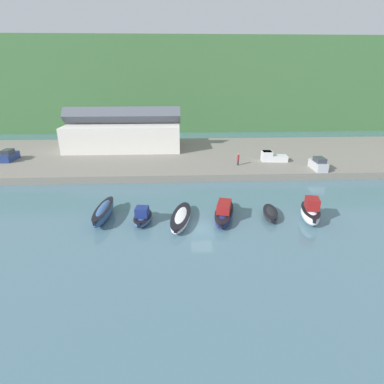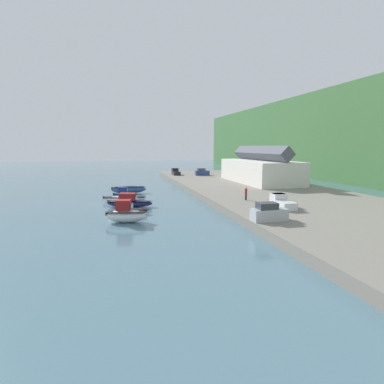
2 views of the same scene
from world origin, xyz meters
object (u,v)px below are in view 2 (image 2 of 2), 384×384
object	(u,v)px
moored_boat_2	(124,198)
pickup_truck_1	(176,172)
parked_car_1	(269,213)
person_on_quay	(246,193)
moored_boat_1	(124,194)
parked_car_0	(202,172)
moored_boat_3	(129,202)
moored_boat_0	(129,189)
moored_boat_5	(126,214)
moored_boat_4	(132,211)
pickup_truck_0	(281,202)

from	to	relation	value
moored_boat_2	pickup_truck_1	distance (m)	39.55
parked_car_1	person_on_quay	size ratio (longest dim) A/B	1.97
moored_boat_1	moored_boat_2	xyz separation A→B (m)	(4.55, -0.06, -0.18)
pickup_truck_1	person_on_quay	xyz separation A→B (m)	(46.25, 2.28, 0.28)
parked_car_0	pickup_truck_1	xyz separation A→B (m)	(-3.73, -7.40, -0.10)
parked_car_1	moored_boat_2	bearing A→B (deg)	-145.34
moored_boat_3	person_on_quay	xyz separation A→B (m)	(5.18, 18.46, 1.49)
moored_boat_0	moored_boat_5	bearing A→B (deg)	-0.52
moored_boat_4	person_on_quay	bearing A→B (deg)	101.11
moored_boat_1	parked_car_1	xyz separation A→B (m)	(28.27, 15.87, 1.41)
parked_car_0	moored_boat_0	bearing A→B (deg)	-43.94
pickup_truck_0	person_on_quay	distance (m)	7.25
person_on_quay	moored_boat_4	bearing A→B (deg)	-88.19
moored_boat_4	moored_boat_5	xyz separation A→B (m)	(4.53, -1.04, 0.61)
moored_boat_5	person_on_quay	world-z (taller)	person_on_quay
moored_boat_5	pickup_truck_1	distance (m)	54.16
moored_boat_3	moored_boat_4	world-z (taller)	moored_boat_3
moored_boat_1	moored_boat_4	xyz separation A→B (m)	(15.62, 0.63, -0.21)
moored_boat_4	moored_boat_5	size ratio (longest dim) A/B	0.85
moored_boat_0	moored_boat_2	size ratio (longest dim) A/B	0.92
moored_boat_2	parked_car_1	world-z (taller)	parked_car_1
moored_boat_0	pickup_truck_1	xyz separation A→B (m)	(-26.34, 15.57, 1.15)
person_on_quay	moored_boat_3	bearing A→B (deg)	-105.68
person_on_quay	moored_boat_5	bearing A→B (deg)	-75.29
moored_boat_2	person_on_quay	world-z (taller)	person_on_quay
moored_boat_4	parked_car_1	bearing A→B (deg)	59.62
moored_boat_0	moored_boat_4	distance (m)	20.50
moored_boat_1	pickup_truck_0	xyz separation A→B (m)	(21.89, 21.41, 1.31)
pickup_truck_1	moored_boat_4	bearing A→B (deg)	-109.01
moored_boat_5	parked_car_1	world-z (taller)	parked_car_1
moored_boat_3	pickup_truck_0	size ratio (longest dim) A/B	1.63
pickup_truck_0	moored_boat_3	bearing A→B (deg)	153.93
moored_boat_4	parked_car_0	bearing A→B (deg)	160.65
moored_boat_2	moored_boat_4	world-z (taller)	moored_boat_2
moored_boat_0	moored_boat_5	distance (m)	25.07
moored_boat_3	parked_car_0	bearing A→B (deg)	162.99
moored_boat_4	pickup_truck_0	bearing A→B (deg)	82.52
parked_car_0	pickup_truck_0	world-z (taller)	parked_car_0
person_on_quay	pickup_truck_0	bearing A→B (deg)	18.98
moored_boat_1	moored_boat_5	size ratio (longest dim) A/B	0.79
moored_boat_1	pickup_truck_1	distance (m)	35.46
moored_boat_0	moored_boat_3	size ratio (longest dim) A/B	0.95
moored_boat_5	pickup_truck_1	bearing A→B (deg)	174.51
pickup_truck_1	parked_car_0	bearing A→B (deg)	-26.74
moored_boat_5	moored_boat_2	bearing A→B (deg)	-168.28
moored_boat_5	person_on_quay	distance (m)	20.16
moored_boat_2	pickup_truck_1	bearing A→B (deg)	164.54
moored_boat_2	parked_car_1	xyz separation A→B (m)	(23.72, 15.94, 1.59)
moored_boat_4	pickup_truck_1	size ratio (longest dim) A/B	1.02
moored_boat_1	parked_car_1	size ratio (longest dim) A/B	1.06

